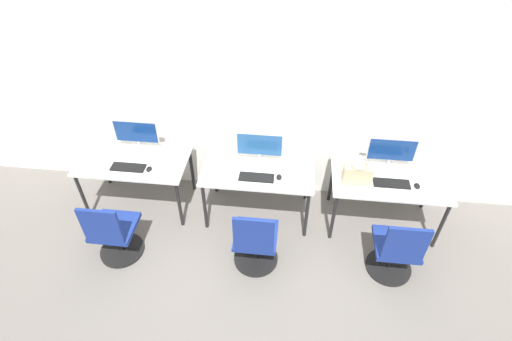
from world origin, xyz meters
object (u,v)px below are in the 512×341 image
at_px(keyboard_center, 256,177).
at_px(mouse_center, 279,177).
at_px(office_chair_right, 396,252).
at_px(keyboard_right, 392,183).
at_px(office_chair_center, 255,243).
at_px(monitor_right, 391,152).
at_px(mouse_left, 149,169).
at_px(handbag, 358,174).
at_px(mouse_right, 417,186).
at_px(keyboard_left, 128,167).
at_px(office_chair_left, 114,234).
at_px(monitor_left, 136,134).
at_px(monitor_center, 260,147).

xyz_separation_m(keyboard_center, mouse_center, (0.24, 0.03, 0.01)).
distance_m(mouse_center, office_chair_right, 1.42).
bearing_deg(keyboard_right, keyboard_center, -177.37).
relative_size(office_chair_center, monitor_right, 1.67).
height_order(mouse_left, office_chair_right, office_chair_right).
distance_m(mouse_center, keyboard_right, 1.20).
height_order(mouse_left, handbag, handbag).
relative_size(mouse_center, mouse_right, 1.00).
distance_m(mouse_left, office_chair_center, 1.44).
height_order(office_chair_center, handbag, handbag).
distance_m(mouse_left, keyboard_center, 1.20).
distance_m(keyboard_right, office_chair_right, 0.72).
xyz_separation_m(keyboard_left, monitor_right, (2.89, 0.37, 0.19)).
xyz_separation_m(office_chair_left, mouse_right, (3.15, 0.70, 0.37)).
bearing_deg(monitor_left, monitor_right, -0.29).
bearing_deg(keyboard_right, monitor_left, 173.66).
height_order(monitor_center, office_chair_right, monitor_center).
xyz_separation_m(mouse_left, mouse_right, (2.91, 0.05, 0.00)).
bearing_deg(mouse_right, office_chair_center, -158.58).
distance_m(mouse_left, monitor_right, 2.68).
relative_size(keyboard_left, keyboard_right, 1.00).
bearing_deg(handbag, monitor_left, 172.59).
distance_m(mouse_center, handbag, 0.83).
height_order(keyboard_left, keyboard_center, same).
bearing_deg(mouse_center, handbag, 2.31).
distance_m(keyboard_left, keyboard_center, 1.44).
distance_m(monitor_center, mouse_center, 0.41).
xyz_separation_m(monitor_right, handbag, (-0.38, -0.31, -0.08)).
bearing_deg(monitor_center, keyboard_center, -90.00).
height_order(mouse_left, monitor_center, monitor_center).
height_order(mouse_left, keyboard_right, mouse_left).
bearing_deg(monitor_center, keyboard_left, -168.37).
relative_size(monitor_left, monitor_center, 1.00).
bearing_deg(monitor_center, monitor_right, 2.72).
xyz_separation_m(monitor_center, mouse_center, (0.24, -0.28, -0.18)).
relative_size(office_chair_left, keyboard_center, 2.26).
xyz_separation_m(keyboard_left, mouse_right, (3.15, 0.04, 0.01)).
distance_m(office_chair_left, mouse_center, 1.86).
relative_size(keyboard_left, office_chair_right, 0.44).
distance_m(mouse_left, office_chair_right, 2.76).
distance_m(monitor_left, office_chair_left, 1.18).
xyz_separation_m(monitor_left, office_chair_center, (1.50, -0.99, -0.56)).
bearing_deg(keyboard_center, monitor_center, 90.00).
bearing_deg(keyboard_right, mouse_center, -178.11).
xyz_separation_m(keyboard_left, monitor_center, (1.44, 0.30, 0.19)).
distance_m(mouse_center, office_chair_center, 0.75).
distance_m(mouse_left, office_chair_left, 0.79).
distance_m(monitor_left, keyboard_left, 0.43).
relative_size(mouse_left, handbag, 0.30).
height_order(office_chair_left, handbag, handbag).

